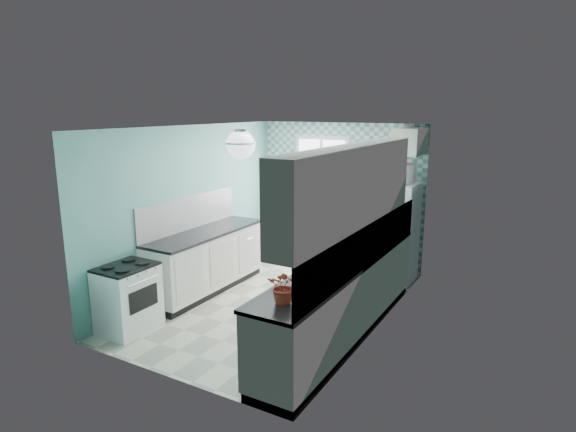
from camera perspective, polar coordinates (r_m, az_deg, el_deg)
The scene contains 26 objects.
floor at distance 7.02m, azimuth -1.39°, elevation -10.44°, with size 3.00×4.40×0.02m, color silver.
ceiling at distance 6.45m, azimuth -1.51°, elevation 10.59°, with size 3.00×4.40×0.02m, color white.
wall_back at distance 8.55m, azimuth 6.22°, elevation 2.57°, with size 3.00×0.02×2.50m, color #66ADA7.
wall_front at distance 4.94m, azimuth -14.87°, elevation -5.44°, with size 3.00×0.02×2.50m, color #66ADA7.
wall_left at distance 7.50m, azimuth -11.38°, elevation 0.94°, with size 0.02×4.40×2.50m, color #66ADA7.
wall_right at distance 6.01m, azimuth 11.00°, elevation -1.99°, with size 0.02×4.40×2.50m, color #66ADA7.
accent_wall at distance 8.53m, azimuth 6.17°, elevation 2.54°, with size 3.00×0.01×2.50m, color #5AACA5.
window at distance 8.60m, azimuth 4.00°, elevation 4.69°, with size 1.04×0.05×1.44m.
backsplash_right at distance 5.66m, azimuth 9.45°, elevation -3.41°, with size 0.02×3.60×0.51m, color white.
backsplash_left at distance 7.44m, azimuth -11.61°, elevation 0.40°, with size 0.02×2.15×0.51m, color white.
upper_cabinets_right at distance 5.38m, azimuth 7.45°, elevation 3.51°, with size 0.33×3.20×0.90m, color white.
upper_cabinet_fridge at distance 7.64m, azimuth 14.31°, elevation 8.59°, with size 0.40×0.74×0.40m, color white.
ceiling_light at distance 5.80m, azimuth -5.64°, elevation 8.43°, with size 0.34×0.34×0.35m.
base_cabinets_right at distance 6.01m, azimuth 6.57°, elevation -9.88°, with size 0.60×3.60×0.90m, color white.
countertop_right at distance 5.85m, azimuth 6.55°, elevation -5.60°, with size 0.63×3.60×0.04m, color black.
base_cabinets_left at distance 7.45m, azimuth -9.68°, elevation -5.43°, with size 0.60×2.15×0.90m, color white.
countertop_left at distance 7.31m, azimuth -9.72°, elevation -1.95°, with size 0.63×2.15×0.04m, color black.
fridge at distance 7.90m, azimuth 12.35°, elevation -1.87°, with size 0.70×0.69×1.60m.
stove at distance 6.42m, azimuth -18.44°, elevation -9.09°, with size 0.55×0.69×0.83m.
sink at distance 6.52m, azimuth 9.37°, elevation -3.66°, with size 0.50×0.42×0.53m.
rug at distance 7.77m, azimuth 3.49°, elevation -7.96°, with size 0.72×1.02×0.02m, color maroon.
dish_towel at distance 6.93m, azimuth 7.30°, elevation -6.51°, with size 0.01×0.22×0.33m, color #65AAA8.
fruit_bowl at distance 4.88m, azimuth 1.51°, elevation -8.71°, with size 0.23×0.23×0.06m, color white.
potted_plant at distance 4.57m, azimuth -0.41°, elevation -8.31°, with size 0.31×0.27×0.35m, color red.
soap_bottle at distance 7.02m, azimuth 11.46°, elevation -1.67°, with size 0.09×0.09×0.19m, color #8BB2C1.
microwave at distance 7.72m, azimuth 12.69°, elevation 4.99°, with size 0.55×0.38×0.31m, color silver.
Camera 1 is at (3.34, -5.52, 2.76)m, focal length 30.00 mm.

